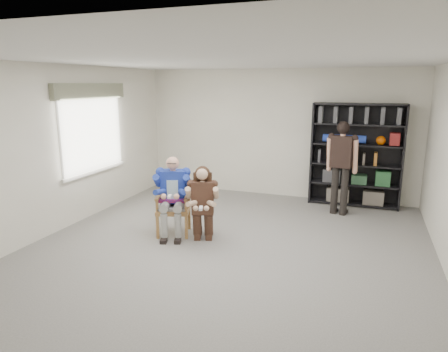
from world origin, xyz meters
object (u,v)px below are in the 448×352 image
at_px(seated_man, 173,196).
at_px(bookshelf, 356,155).
at_px(kneeling_woman, 203,205).
at_px(armchair, 173,205).
at_px(standing_man, 341,169).

distance_m(seated_man, bookshelf, 3.93).
bearing_deg(kneeling_woman, seated_man, 149.57).
distance_m(armchair, kneeling_woman, 0.60).
relative_size(seated_man, bookshelf, 0.63).
bearing_deg(armchair, kneeling_woman, -30.43).
bearing_deg(standing_man, armchair, -129.41).
bearing_deg(bookshelf, seated_man, -134.98).
bearing_deg(seated_man, kneeling_woman, -30.43).
relative_size(armchair, seated_man, 0.77).
bearing_deg(armchair, bookshelf, 26.28).
height_order(seated_man, kneeling_woman, seated_man).
relative_size(seated_man, standing_man, 0.74).
relative_size(bookshelf, standing_man, 1.17).
xyz_separation_m(armchair, kneeling_woman, (0.58, -0.12, 0.10)).
xyz_separation_m(bookshelf, standing_man, (-0.24, -0.74, -0.15)).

